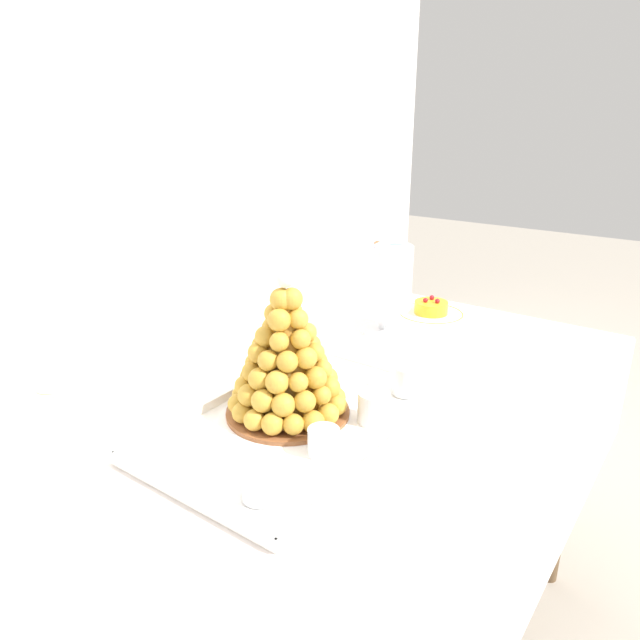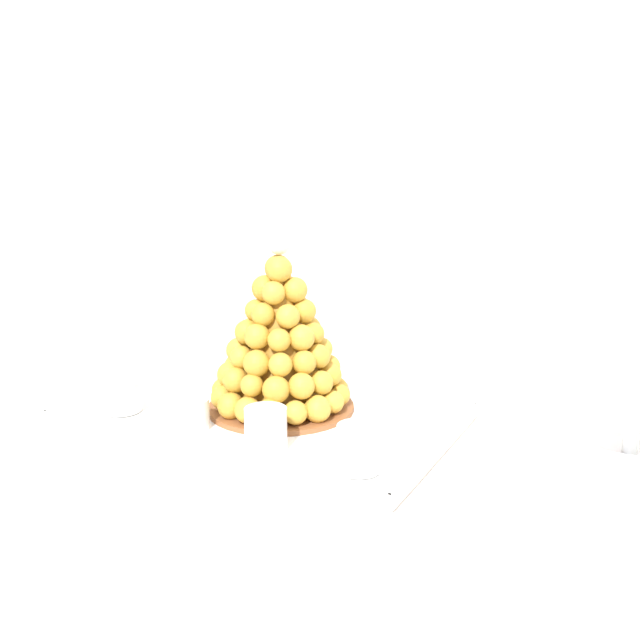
# 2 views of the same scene
# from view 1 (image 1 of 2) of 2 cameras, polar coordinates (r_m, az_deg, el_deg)

# --- Properties ---
(backdrop_wall) EXTENTS (4.80, 0.10, 2.50)m
(backdrop_wall) POSITION_cam_1_polar(r_m,az_deg,el_deg) (1.94, -28.59, 15.92)
(backdrop_wall) COLOR silver
(backdrop_wall) RESTS_ON ground_plane
(buffet_table) EXTENTS (1.45, 0.94, 0.76)m
(buffet_table) POSITION_cam_1_polar(r_m,az_deg,el_deg) (1.25, 0.21, -10.84)
(buffet_table) COLOR brown
(buffet_table) RESTS_ON ground_plane
(serving_tray) EXTENTS (0.58, 0.36, 0.02)m
(serving_tray) POSITION_cam_1_polar(r_m,az_deg,el_deg) (1.09, -1.67, -9.98)
(serving_tray) COLOR white
(serving_tray) RESTS_ON buffet_table
(croquembouche) EXTENTS (0.23, 0.23, 0.28)m
(croquembouche) POSITION_cam_1_polar(r_m,az_deg,el_deg) (1.06, -3.27, -4.00)
(croquembouche) COLOR brown
(croquembouche) RESTS_ON serving_tray
(dessert_cup_left) EXTENTS (0.06, 0.06, 0.05)m
(dessert_cup_left) POSITION_cam_1_polar(r_m,az_deg,el_deg) (0.89, -5.75, -15.68)
(dessert_cup_left) COLOR silver
(dessert_cup_left) RESTS_ON serving_tray
(dessert_cup_mid_left) EXTENTS (0.05, 0.05, 0.05)m
(dessert_cup_mid_left) POSITION_cam_1_polar(r_m,az_deg,el_deg) (0.98, 0.35, -11.92)
(dessert_cup_mid_left) COLOR silver
(dessert_cup_mid_left) RESTS_ON serving_tray
(dessert_cup_centre) EXTENTS (0.06, 0.06, 0.06)m
(dessert_cup_centre) POSITION_cam_1_polar(r_m,az_deg,el_deg) (1.08, 5.26, -8.62)
(dessert_cup_centre) COLOR silver
(dessert_cup_centre) RESTS_ON serving_tray
(dessert_cup_mid_right) EXTENTS (0.06, 0.06, 0.06)m
(dessert_cup_mid_right) POSITION_cam_1_polar(r_m,az_deg,el_deg) (1.19, 8.52, -5.94)
(dessert_cup_mid_right) COLOR silver
(dessert_cup_mid_right) RESTS_ON serving_tray
(macaron_goblet) EXTENTS (0.14, 0.14, 0.24)m
(macaron_goblet) POSITION_cam_1_polar(r_m,az_deg,el_deg) (1.50, 6.30, 4.11)
(macaron_goblet) COLOR white
(macaron_goblet) RESTS_ON buffet_table
(fruit_tart_plate) EXTENTS (0.19, 0.19, 0.05)m
(fruit_tart_plate) POSITION_cam_1_polar(r_m,az_deg,el_deg) (1.67, 10.82, 0.92)
(fruit_tart_plate) COLOR white
(fruit_tart_plate) RESTS_ON buffet_table
(wine_glass) EXTENTS (0.07, 0.07, 0.14)m
(wine_glass) POSITION_cam_1_polar(r_m,az_deg,el_deg) (1.13, -25.03, -5.28)
(wine_glass) COLOR silver
(wine_glass) RESTS_ON buffet_table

